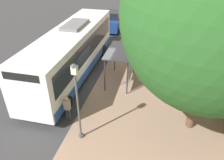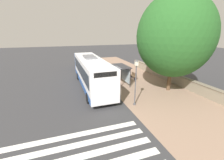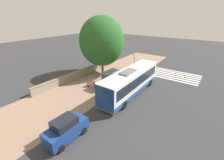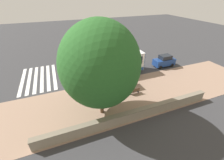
% 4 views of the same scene
% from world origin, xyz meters
% --- Properties ---
extents(ground_plane, '(120.00, 120.00, 0.00)m').
position_xyz_m(ground_plane, '(0.00, 0.00, 0.00)').
color(ground_plane, '#353538').
rests_on(ground_plane, ground).
extents(sidewalk_plaza, '(9.00, 44.00, 0.02)m').
position_xyz_m(sidewalk_plaza, '(-4.50, 0.00, 0.01)').
color(sidewalk_plaza, '#937560').
rests_on(sidewalk_plaza, ground).
extents(crosswalk_stripes, '(9.00, 5.25, 0.01)m').
position_xyz_m(crosswalk_stripes, '(5.00, 9.77, 0.00)').
color(crosswalk_stripes, silver).
rests_on(crosswalk_stripes, ground).
extents(stone_wall, '(0.60, 20.00, 1.24)m').
position_xyz_m(stone_wall, '(-8.55, 0.00, 0.63)').
color(stone_wall, gray).
rests_on(stone_wall, ground).
extents(bus, '(2.73, 11.91, 3.68)m').
position_xyz_m(bus, '(1.95, -1.18, 1.90)').
color(bus, white).
rests_on(bus, ground).
extents(bus_shelter, '(1.78, 3.18, 2.44)m').
position_xyz_m(bus_shelter, '(-1.79, -0.94, 2.04)').
color(bus_shelter, '#2D2D33').
rests_on(bus_shelter, ground).
extents(pedestrian, '(0.34, 0.22, 1.62)m').
position_xyz_m(pedestrian, '(0.34, 3.75, 0.95)').
color(pedestrian, '#2D3347').
rests_on(pedestrian, ground).
extents(bench, '(0.40, 1.54, 0.88)m').
position_xyz_m(bench, '(-4.35, -2.55, 0.47)').
color(bench, brown).
rests_on(bench, ground).
extents(street_lamp_near, '(0.28, 0.28, 4.21)m').
position_xyz_m(street_lamp_near, '(-0.78, 4.81, 2.50)').
color(street_lamp_near, '#4C4C51').
rests_on(street_lamp_near, ground).
extents(shade_tree, '(7.85, 7.85, 10.35)m').
position_xyz_m(shade_tree, '(-6.21, 2.68, 6.03)').
color(shade_tree, brown).
rests_on(shade_tree, ground).
extents(parked_car_behind_bus, '(1.86, 3.95, 2.14)m').
position_xyz_m(parked_car_behind_bus, '(1.42, -11.90, 1.02)').
color(parked_car_behind_bus, navy).
rests_on(parked_car_behind_bus, ground).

